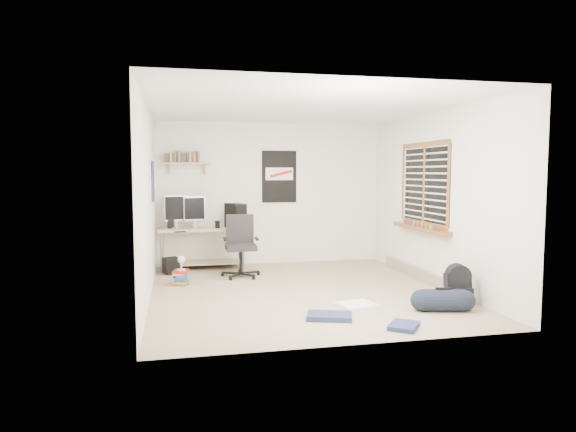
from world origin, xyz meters
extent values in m
cube|color=gray|center=(0.00, 0.00, -0.01)|extent=(4.00, 4.50, 0.01)
cube|color=white|center=(0.00, 0.00, 2.50)|extent=(4.00, 4.50, 0.01)
cube|color=silver|center=(0.00, 2.25, 1.25)|extent=(4.00, 0.01, 2.50)
cube|color=silver|center=(-2.00, 0.00, 1.25)|extent=(0.01, 4.50, 2.50)
cube|color=silver|center=(2.00, 0.00, 1.25)|extent=(0.01, 4.50, 2.50)
cube|color=tan|center=(-1.23, 2.00, 0.36)|extent=(1.58, 1.17, 0.66)
cube|color=#B4B4B9|center=(-1.65, 2.00, 0.88)|extent=(0.41, 0.16, 0.44)
cube|color=#A3A2A7|center=(-1.35, 2.00, 0.87)|extent=(0.38, 0.16, 0.41)
cube|color=black|center=(-0.68, 1.82, 0.88)|extent=(0.35, 0.47, 0.45)
cube|color=black|center=(-1.53, 1.74, 0.67)|extent=(0.37, 0.16, 0.02)
cube|color=black|center=(-1.75, 2.00, 0.76)|extent=(0.11, 0.11, 0.19)
cube|color=black|center=(-0.98, 1.86, 0.74)|extent=(0.08, 0.08, 0.16)
cube|color=black|center=(-0.68, 1.14, 0.49)|extent=(0.67, 0.67, 0.97)
cube|color=tan|center=(-1.45, 2.14, 1.78)|extent=(0.80, 0.22, 0.24)
cube|color=black|center=(0.15, 2.23, 1.55)|extent=(0.62, 0.03, 0.92)
cube|color=navy|center=(-1.99, 1.20, 1.50)|extent=(0.02, 0.42, 0.60)
cube|color=brown|center=(1.95, 0.30, 1.45)|extent=(0.10, 1.50, 1.26)
cube|color=#B7B2A8|center=(1.96, 0.30, 0.09)|extent=(0.08, 2.50, 0.18)
cube|color=black|center=(1.72, -1.12, 0.20)|extent=(0.34, 0.29, 0.39)
cylinder|color=black|center=(1.40, -1.35, 0.14)|extent=(0.31, 0.31, 0.51)
cube|color=white|center=(0.48, -0.93, 0.02)|extent=(0.50, 0.45, 0.04)
cube|color=#232E4F|center=(0.00, -1.36, 0.03)|extent=(0.57, 0.45, 0.05)
cube|color=navy|center=(0.67, -1.86, 0.03)|extent=(0.44, 0.45, 0.05)
cube|color=brown|center=(-1.61, 0.73, 0.15)|extent=(0.58, 0.52, 0.33)
cube|color=silver|center=(-1.59, 0.71, 0.38)|extent=(0.19, 0.23, 0.20)
cube|color=black|center=(-1.75, 1.59, 0.14)|extent=(0.28, 0.28, 0.25)
camera|label=1|loc=(-1.64, -6.74, 1.63)|focal=32.00mm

